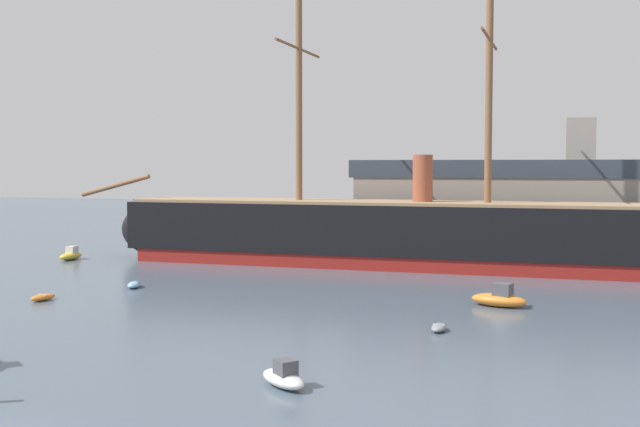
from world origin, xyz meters
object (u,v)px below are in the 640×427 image
at_px(tall_ship, 390,233).
at_px(dinghy_mid_right, 439,328).
at_px(dinghy_mid_left, 43,297).
at_px(motorboat_far_left, 71,255).
at_px(dockside_warehouse_right, 601,210).
at_px(motorboat_alongside_stern, 499,298).
at_px(dinghy_alongside_bow, 134,285).
at_px(motorboat_foreground_right, 284,377).

bearing_deg(tall_ship, dinghy_mid_right, -74.12).
xyz_separation_m(dinghy_mid_left, motorboat_far_left, (-13.15, 24.23, 0.27)).
xyz_separation_m(tall_ship, motorboat_far_left, (-35.62, -3.73, -3.03)).
distance_m(dinghy_mid_right, dockside_warehouse_right, 46.52).
relative_size(motorboat_alongside_stern, motorboat_far_left, 1.26).
relative_size(dinghy_mid_right, dinghy_alongside_bow, 0.83).
bearing_deg(motorboat_alongside_stern, motorboat_foreground_right, -110.00).
relative_size(dinghy_alongside_bow, dockside_warehouse_right, 0.04).
distance_m(tall_ship, motorboat_alongside_stern, 24.60).
distance_m(tall_ship, dinghy_alongside_bow, 27.76).
height_order(tall_ship, dockside_warehouse_right, tall_ship).
distance_m(dinghy_mid_left, motorboat_far_left, 27.57).
bearing_deg(dockside_warehouse_right, motorboat_alongside_stern, -105.73).
distance_m(dinghy_mid_right, motorboat_alongside_stern, 10.61).
distance_m(motorboat_alongside_stern, motorboat_far_left, 50.91).
relative_size(dinghy_alongside_bow, motorboat_alongside_stern, 0.55).
xyz_separation_m(motorboat_foreground_right, dinghy_mid_right, (5.67, 14.67, -0.23)).
bearing_deg(tall_ship, dinghy_alongside_bow, -132.85).
height_order(dinghy_mid_right, dinghy_alongside_bow, dinghy_alongside_bow).
bearing_deg(tall_ship, motorboat_foreground_right, -86.00).
height_order(tall_ship, motorboat_alongside_stern, tall_ship).
height_order(dinghy_alongside_bow, dockside_warehouse_right, dockside_warehouse_right).
relative_size(tall_ship, motorboat_alongside_stern, 15.04).
bearing_deg(tall_ship, dockside_warehouse_right, 30.99).
bearing_deg(dockside_warehouse_right, dinghy_mid_left, -137.18).
relative_size(tall_ship, dinghy_mid_right, 32.81).
distance_m(motorboat_alongside_stern, dockside_warehouse_right, 35.96).
bearing_deg(dinghy_alongside_bow, motorboat_alongside_stern, -1.74).
bearing_deg(dinghy_mid_right, dinghy_alongside_bow, 158.27).
xyz_separation_m(motorboat_foreground_right, motorboat_far_left, (-38.83, 42.15, 0.05)).
bearing_deg(dinghy_mid_left, motorboat_alongside_stern, 11.11).
bearing_deg(motorboat_alongside_stern, motorboat_far_left, 159.99).
relative_size(tall_ship, motorboat_foreground_right, 20.96).
height_order(dinghy_mid_left, motorboat_alongside_stern, motorboat_alongside_stern).
distance_m(tall_ship, dinghy_mid_left, 36.03).
height_order(motorboat_foreground_right, motorboat_alongside_stern, motorboat_alongside_stern).
bearing_deg(dinghy_alongside_bow, dockside_warehouse_right, 39.39).
bearing_deg(tall_ship, dinghy_mid_left, -128.79).
height_order(dinghy_alongside_bow, motorboat_alongside_stern, motorboat_alongside_stern).
height_order(tall_ship, dinghy_mid_left, tall_ship).
bearing_deg(dinghy_alongside_bow, tall_ship, 47.15).
xyz_separation_m(dinghy_mid_right, dockside_warehouse_right, (12.99, 44.35, 5.33)).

